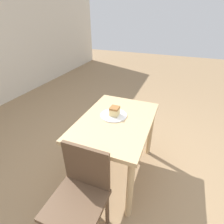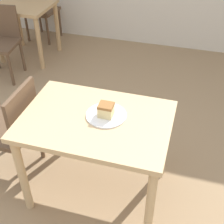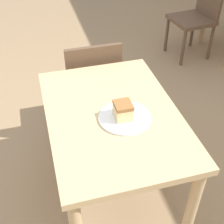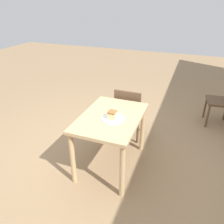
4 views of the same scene
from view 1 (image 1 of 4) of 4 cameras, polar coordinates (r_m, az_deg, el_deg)
name	(u,v)px [view 1 (image 1 of 4)]	position (r m, az deg, el deg)	size (l,w,h in m)	color
ground_plane	(127,184)	(2.16, 4.76, -22.35)	(14.00, 14.00, 0.00)	#997A56
dining_table_near	(116,129)	(1.85, 1.24, -5.49)	(1.02, 0.71, 0.74)	tan
chair_near_window	(80,194)	(1.52, -10.43, -24.86)	(0.42, 0.42, 0.85)	brown
plate	(114,115)	(1.84, 0.53, -1.07)	(0.28, 0.28, 0.01)	white
cake_slice	(115,111)	(1.82, 0.85, 0.31)	(0.10, 0.09, 0.09)	#E5CC89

